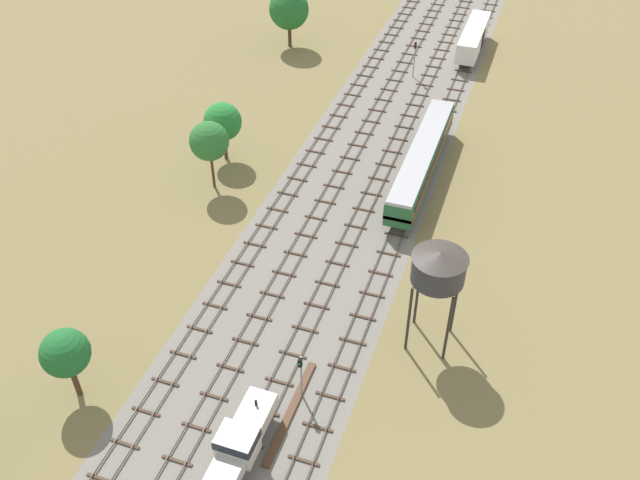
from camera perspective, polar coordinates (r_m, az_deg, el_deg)
name	(u,v)px	position (r m, az deg, el deg)	size (l,w,h in m)	color
ground_plane	(376,147)	(82.11, 4.70, 7.82)	(480.00, 480.00, 0.00)	olive
ballast_bed	(376,147)	(82.11, 4.70, 7.82)	(16.88, 176.00, 0.01)	gray
track_far_left	(327,133)	(84.38, 0.63, 9.02)	(2.40, 126.00, 0.29)	#47382D
track_left	(361,139)	(83.32, 3.46, 8.51)	(2.40, 126.00, 0.29)	#47382D
track_centre_left	(395,145)	(82.47, 6.34, 7.96)	(2.40, 126.00, 0.29)	#47382D
track_centre	(430,151)	(81.83, 9.27, 7.39)	(2.40, 126.00, 0.29)	#47382D
shunter_loco_centre_left_nearest	(240,441)	(49.94, -6.72, -16.47)	(2.74, 8.46, 3.10)	beige
passenger_coach_centre_near	(422,158)	(75.73, 8.57, 6.80)	(2.96, 22.00, 3.80)	#286638
freight_boxcar_centre_mid	(473,37)	(106.60, 12.78, 16.32)	(2.87, 14.00, 3.60)	white
water_tower	(439,268)	(53.11, 9.97, -2.31)	(4.45, 4.45, 9.75)	#2D2826
signal_post_nearest	(301,371)	(52.12, -1.62, -11.00)	(0.28, 0.47, 4.59)	gray
signal_post_near	(415,55)	(97.37, 7.98, 15.18)	(0.28, 0.47, 5.22)	gray
lineside_tree_0	(65,353)	(54.24, -20.64, -8.91)	(3.75, 3.75, 6.70)	#4C331E
lineside_tree_2	(289,9)	(105.22, -2.63, 18.82)	(5.88, 5.88, 8.66)	#4C331E
lineside_tree_3	(223,122)	(77.94, -8.19, 9.82)	(4.32, 4.32, 7.05)	#4C331E
lineside_tree_4	(209,141)	(72.70, -9.31, 8.20)	(4.21, 4.21, 7.96)	#4C331E
spare_rail_bundle	(291,412)	(53.42, -2.50, -14.25)	(0.60, 10.00, 0.24)	brown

